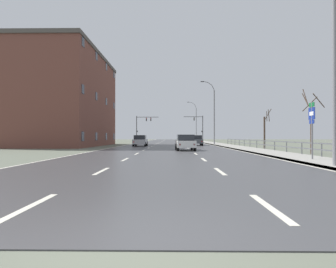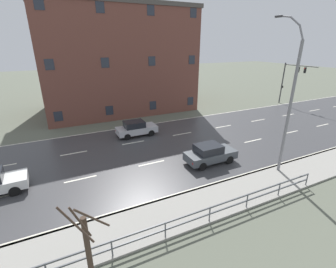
% 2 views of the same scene
% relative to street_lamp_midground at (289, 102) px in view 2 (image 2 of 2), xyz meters
% --- Properties ---
extents(ground_plane, '(160.00, 160.00, 0.12)m').
position_rel_street_lamp_midground_xyz_m(ground_plane, '(-7.46, 5.50, -5.34)').
color(ground_plane, '#5B6051').
extents(road_asphalt_strip, '(14.00, 120.00, 0.03)m').
position_rel_street_lamp_midground_xyz_m(road_asphalt_strip, '(-7.46, 17.49, -5.27)').
color(road_asphalt_strip, '#3D3D3F').
rests_on(road_asphalt_strip, ground).
extents(street_lamp_midground, '(2.40, 0.24, 10.76)m').
position_rel_street_lamp_midground_xyz_m(street_lamp_midground, '(0.00, 0.00, 0.00)').
color(street_lamp_midground, slate).
rests_on(street_lamp_midground, ground).
extents(traffic_signal_left, '(5.28, 0.36, 6.21)m').
position_rel_street_lamp_midground_xyz_m(traffic_signal_left, '(-14.07, 18.24, -1.00)').
color(traffic_signal_left, '#38383A').
rests_on(traffic_signal_left, ground).
extents(car_far_right, '(1.87, 4.11, 1.57)m').
position_rel_street_lamp_midground_xyz_m(car_far_right, '(-3.24, -3.84, -4.47)').
color(car_far_right, '#474C51').
rests_on(car_far_right, ground).
extents(car_near_left, '(1.84, 4.10, 1.57)m').
position_rel_street_lamp_midground_xyz_m(car_near_left, '(-11.52, -7.19, -4.47)').
color(car_near_left, '#B7B7BC').
rests_on(car_near_left, ground).
extents(brick_building, '(12.38, 19.82, 13.58)m').
position_rel_street_lamp_midground_xyz_m(brick_building, '(-23.52, -5.69, 1.53)').
color(brick_building, brown).
rests_on(brick_building, ground).
extents(bare_tree_mid, '(0.85, 1.49, 4.62)m').
position_rel_street_lamp_midground_xyz_m(bare_tree_mid, '(3.84, -14.04, -3.17)').
color(bare_tree_mid, '#423328').
rests_on(bare_tree_mid, ground).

